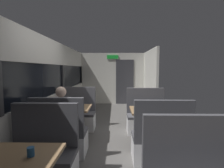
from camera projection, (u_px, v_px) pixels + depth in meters
ground_plane at (110, 142)px, 3.78m from camera, size 3.30×9.20×0.02m
carriage_window_panel_left at (42, 91)px, 3.71m from camera, size 0.09×8.48×2.30m
carriage_end_bulkhead at (114, 79)px, 7.86m from camera, size 2.90×0.11×2.30m
carriage_aisle_panel_right at (150, 80)px, 6.64m from camera, size 0.08×2.40×2.30m
dining_table_near_window at (10, 168)px, 1.66m from camera, size 0.90×0.70×0.74m
bench_near_window_facing_entry at (42, 161)px, 2.38m from camera, size 0.95×0.50×1.10m
dining_table_mid_window at (70, 112)px, 3.86m from camera, size 0.90×0.70×0.74m
bench_mid_window_facing_end at (60, 137)px, 3.19m from camera, size 0.95×0.50×1.10m
bench_mid_window_facing_entry at (77, 117)px, 4.58m from camera, size 0.95×0.50×1.10m
dining_table_rear_aisle at (152, 114)px, 3.62m from camera, size 0.90×0.70×0.74m
bench_rear_aisle_facing_end at (160, 143)px, 2.95m from camera, size 0.95×0.50×1.10m
bench_rear_aisle_facing_entry at (146, 119)px, 4.35m from camera, size 0.95×0.50×1.10m
seated_passenger at (61, 125)px, 3.24m from camera, size 0.47×0.55×1.26m
coffee_cup_primary at (31, 152)px, 1.68m from camera, size 0.07×0.07×0.09m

